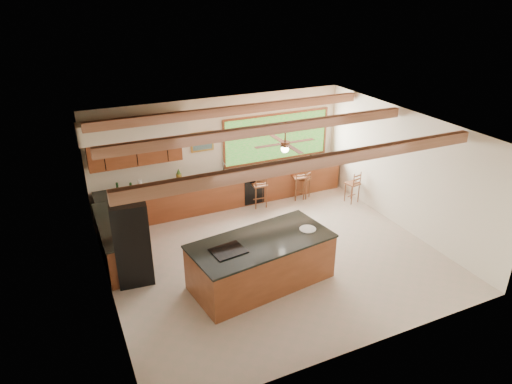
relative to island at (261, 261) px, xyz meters
name	(u,v)px	position (x,y,z in m)	size (l,w,h in m)	color
ground	(273,255)	(0.69, 0.81, -0.51)	(7.20, 7.20, 0.00)	#BCAD9C
room_shell	(255,157)	(0.52, 1.47, 1.71)	(7.27, 6.54, 3.02)	white
counter_run	(203,200)	(-0.13, 3.33, -0.04)	(7.12, 3.10, 1.28)	brown
island	(261,261)	(0.00, 0.00, 0.00)	(3.06, 1.74, 1.03)	brown
refrigerator	(132,241)	(-2.36, 1.21, 0.40)	(0.78, 0.76, 1.83)	black
bar_stool_a	(260,186)	(1.48, 3.20, 0.14)	(0.43, 0.43, 1.09)	brown
bar_stool_b	(300,177)	(2.74, 3.20, 0.16)	(0.45, 0.45, 1.13)	brown
bar_stool_c	(304,180)	(2.88, 3.21, 0.07)	(0.46, 0.46, 0.97)	brown
bar_stool_d	(354,185)	(3.99, 2.36, 0.05)	(0.39, 0.39, 0.94)	brown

